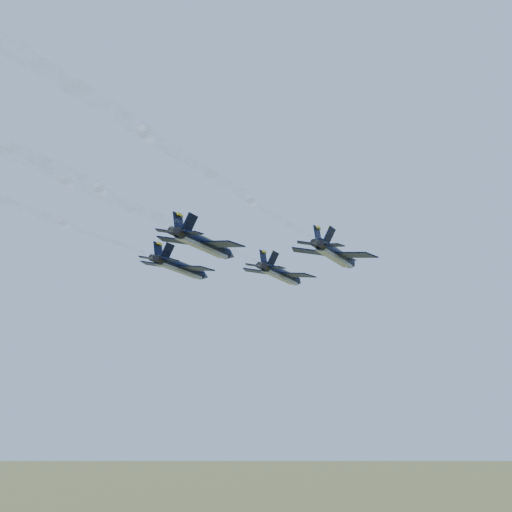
% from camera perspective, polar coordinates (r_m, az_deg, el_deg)
% --- Properties ---
extents(jet_lead, '(11.07, 14.73, 3.43)m').
position_cam_1_polar(jet_lead, '(103.70, 2.06, -1.47)').
color(jet_lead, black).
extents(jet_left, '(11.07, 14.73, 3.43)m').
position_cam_1_polar(jet_left, '(99.10, -5.99, -0.93)').
color(jet_left, black).
extents(jet_right, '(11.07, 14.73, 3.43)m').
position_cam_1_polar(jet_right, '(90.47, 6.43, 0.12)').
color(jet_right, black).
extents(jet_slot, '(11.07, 14.73, 3.43)m').
position_cam_1_polar(jet_slot, '(84.15, -4.12, 0.97)').
color(jet_slot, black).
extents(smoke_trail_lead, '(11.27, 53.76, 1.61)m').
position_cam_1_polar(smoke_trail_lead, '(69.95, -11.29, 3.82)').
color(smoke_trail_lead, white).
extents(smoke_trail_right, '(11.27, 53.76, 1.61)m').
position_cam_1_polar(smoke_trail_right, '(55.73, -7.55, 7.74)').
color(smoke_trail_right, white).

